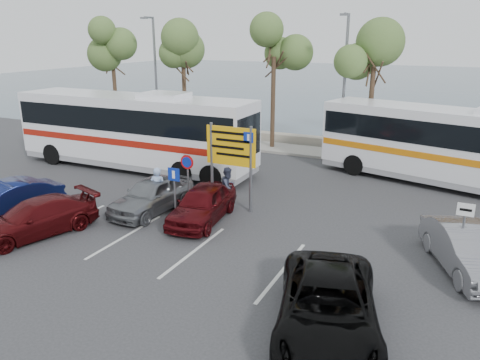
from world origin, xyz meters
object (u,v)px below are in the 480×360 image
at_px(car_silver_b, 467,250).
at_px(suv_black, 328,307).
at_px(car_blue, 6,201).
at_px(street_lamp_right, 344,79).
at_px(direction_sign, 231,153).
at_px(car_silver_a, 152,195).
at_px(street_lamp_left, 155,72).
at_px(coach_bus_left, 134,133).
at_px(pedestrian_near, 158,189).
at_px(car_red, 202,204).
at_px(coach_bus_right, 453,150).
at_px(pedestrian_far, 228,187).
at_px(car_maroon, 35,218).

bearing_deg(car_silver_b, suv_black, -145.01).
bearing_deg(car_blue, suv_black, 6.36).
bearing_deg(street_lamp_right, direction_sign, -100.94).
xyz_separation_m(car_blue, suv_black, (13.60, -1.88, 0.01)).
bearing_deg(car_silver_a, street_lamp_left, 127.65).
xyz_separation_m(coach_bus_left, pedestrian_near, (4.90, -4.85, -1.02)).
bearing_deg(car_red, coach_bus_right, 39.49).
bearing_deg(direction_sign, pedestrian_far, 137.13).
bearing_deg(car_silver_b, pedestrian_near, 155.21).
xyz_separation_m(direction_sign, coach_bus_left, (-7.50, 3.30, -0.47)).
relative_size(direction_sign, pedestrian_far, 2.10).
height_order(coach_bus_right, suv_black, coach_bus_right).
distance_m(direction_sign, coach_bus_left, 8.21).
relative_size(coach_bus_left, pedestrian_far, 7.92).
bearing_deg(coach_bus_right, direction_sign, -138.09).
relative_size(car_blue, car_maroon, 0.97).
distance_m(coach_bus_left, suv_black, 16.85).
height_order(car_silver_a, suv_black, suv_black).
height_order(direction_sign, pedestrian_near, direction_sign).
bearing_deg(street_lamp_right, coach_bus_right, -26.18).
xyz_separation_m(suv_black, pedestrian_far, (-6.25, 6.93, 0.13)).
bearing_deg(car_silver_b, coach_bus_left, 139.09).
bearing_deg(pedestrian_near, street_lamp_right, -124.74).
distance_m(direction_sign, car_silver_b, 9.31).
relative_size(coach_bus_left, pedestrian_near, 7.21).
relative_size(coach_bus_right, car_silver_a, 3.05).
height_order(car_silver_a, car_silver_b, car_silver_a).
bearing_deg(street_lamp_left, car_silver_a, -55.71).
height_order(car_silver_b, pedestrian_far, pedestrian_far).
distance_m(car_maroon, pedestrian_far, 7.60).
xyz_separation_m(street_lamp_left, suv_black, (17.00, -17.02, -3.87)).
xyz_separation_m(coach_bus_left, pedestrian_far, (7.25, -3.07, -1.10)).
xyz_separation_m(car_silver_a, suv_black, (8.80, -5.00, 0.01)).
distance_m(car_silver_b, pedestrian_near, 11.60).
xyz_separation_m(coach_bus_left, suv_black, (13.50, -10.00, -1.23)).
distance_m(car_maroon, car_red, 6.14).
relative_size(street_lamp_left, pedestrian_far, 4.67).
bearing_deg(suv_black, car_red, 126.52).
bearing_deg(direction_sign, street_lamp_left, 136.83).
height_order(street_lamp_right, car_silver_b, street_lamp_right).
distance_m(street_lamp_left, direction_sign, 15.24).
bearing_deg(street_lamp_left, coach_bus_left, -63.50).
distance_m(street_lamp_right, car_silver_b, 14.44).
height_order(street_lamp_right, pedestrian_near, street_lamp_right).
bearing_deg(pedestrian_far, pedestrian_near, 132.13).
relative_size(car_red, car_silver_b, 0.97).
xyz_separation_m(coach_bus_left, car_red, (7.10, -5.00, -1.25)).
height_order(coach_bus_right, pedestrian_near, coach_bus_right).
distance_m(car_maroon, car_silver_b, 14.71).
xyz_separation_m(street_lamp_right, direction_sign, (-2.00, -10.32, -2.17)).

